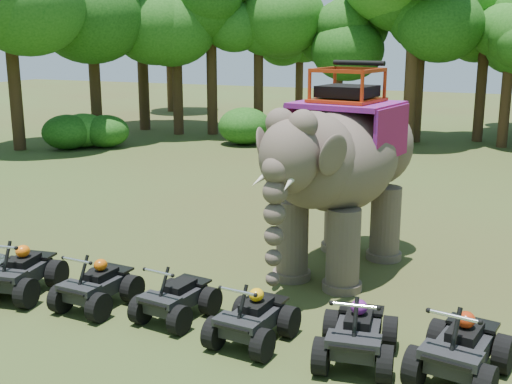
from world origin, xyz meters
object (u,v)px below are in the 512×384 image
at_px(atv_2, 176,291).
at_px(atv_0, 20,266).
at_px(atv_5, 462,340).
at_px(elephant, 343,169).
at_px(atv_1, 97,279).
at_px(atv_3, 253,311).
at_px(atv_4, 357,326).

bearing_deg(atv_2, atv_0, -168.75).
xyz_separation_m(atv_2, atv_5, (5.28, -0.15, 0.09)).
distance_m(elephant, atv_1, 5.91).
distance_m(atv_3, atv_5, 3.54).
bearing_deg(atv_4, atv_3, 173.61).
bearing_deg(atv_2, elephant, 68.82).
bearing_deg(atv_3, atv_0, -175.53).
relative_size(atv_0, atv_3, 1.08).
xyz_separation_m(atv_0, atv_1, (1.88, 0.12, -0.05)).
bearing_deg(atv_2, atv_5, 5.18).
relative_size(atv_1, atv_5, 0.89).
xyz_separation_m(atv_0, atv_2, (3.62, 0.28, -0.07)).
height_order(atv_1, atv_4, atv_4).
xyz_separation_m(atv_2, atv_4, (3.63, -0.26, 0.07)).
height_order(elephant, atv_3, elephant).
relative_size(elephant, atv_2, 3.66).
bearing_deg(elephant, atv_4, -60.80).
distance_m(atv_0, atv_5, 8.90).
xyz_separation_m(elephant, atv_2, (-2.11, -3.96, -1.81)).
bearing_deg(atv_0, atv_3, -9.33).
relative_size(elephant, atv_0, 3.26).
height_order(atv_1, atv_5, atv_5).
bearing_deg(atv_4, atv_5, -4.75).
bearing_deg(atv_2, atv_3, -3.44).
distance_m(atv_2, atv_4, 3.64).
height_order(elephant, atv_2, elephant).
distance_m(atv_0, atv_2, 3.63).
distance_m(elephant, atv_0, 7.34).
height_order(atv_0, atv_4, atv_0).
distance_m(atv_2, atv_3, 1.78).
height_order(atv_0, atv_3, atv_0).
relative_size(atv_2, atv_5, 0.86).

